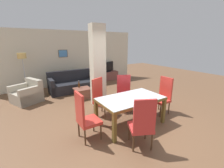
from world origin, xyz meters
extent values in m
plane|color=brown|center=(0.00, 0.00, 0.00)|extent=(18.00, 18.00, 0.00)
cube|color=beige|center=(0.00, 4.80, 1.35)|extent=(7.20, 0.06, 2.70)
cube|color=brown|center=(-0.41, 4.76, 1.60)|extent=(0.44, 0.02, 0.36)
cube|color=#4C8CCC|center=(-0.41, 4.75, 1.60)|extent=(0.40, 0.01, 0.32)
cube|color=beige|center=(-0.09, 1.66, 1.35)|extent=(0.46, 0.33, 2.70)
cube|color=brown|center=(0.00, -0.46, 0.71)|extent=(1.68, 0.06, 0.06)
cube|color=brown|center=(0.00, 0.46, 0.71)|extent=(1.68, 0.06, 0.06)
cube|color=brown|center=(-0.81, 0.00, 0.71)|extent=(0.06, 0.85, 0.06)
cube|color=brown|center=(0.81, 0.00, 0.71)|extent=(0.06, 0.85, 0.06)
cube|color=silver|center=(0.00, 0.00, 0.74)|extent=(1.66, 0.95, 0.01)
cube|color=brown|center=(-0.79, -0.44, 0.34)|extent=(0.08, 0.08, 0.68)
cube|color=brown|center=(0.79, -0.44, 0.34)|extent=(0.08, 0.08, 0.68)
cube|color=brown|center=(-0.79, 0.44, 0.34)|extent=(0.08, 0.08, 0.68)
cube|color=brown|center=(0.79, 0.44, 0.34)|extent=(0.08, 0.08, 0.68)
cube|color=red|center=(-0.38, 0.80, 0.42)|extent=(0.61, 0.61, 0.07)
cube|color=red|center=(-0.47, 0.99, 0.79)|extent=(0.42, 0.23, 0.67)
cylinder|color=#4D311E|center=(-0.13, 0.71, 0.19)|extent=(0.04, 0.04, 0.39)
cylinder|color=#4D311E|center=(-0.47, 0.55, 0.19)|extent=(0.04, 0.04, 0.39)
cylinder|color=#4D311E|center=(-0.29, 1.06, 0.19)|extent=(0.04, 0.04, 0.39)
cylinder|color=#4D311E|center=(-0.63, 0.89, 0.19)|extent=(0.04, 0.04, 0.39)
cube|color=red|center=(-0.38, -0.80, 0.42)|extent=(0.61, 0.61, 0.07)
cube|color=red|center=(-0.47, -0.98, 0.79)|extent=(0.42, 0.23, 0.67)
cylinder|color=#4D311E|center=(-0.47, -0.54, 0.19)|extent=(0.04, 0.04, 0.39)
cylinder|color=#4D311E|center=(-0.13, -0.71, 0.19)|extent=(0.04, 0.04, 0.39)
cylinder|color=#4D311E|center=(-0.63, -0.89, 0.19)|extent=(0.04, 0.04, 0.39)
cylinder|color=#4D311E|center=(-0.29, -1.05, 0.19)|extent=(0.04, 0.04, 0.39)
cube|color=red|center=(1.17, 0.00, 0.42)|extent=(0.46, 0.46, 0.07)
cube|color=red|center=(1.38, 0.00, 0.79)|extent=(0.05, 0.44, 0.67)
cylinder|color=#4D311E|center=(0.98, -0.19, 0.19)|extent=(0.04, 0.04, 0.39)
cylinder|color=#4D311E|center=(0.98, 0.19, 0.19)|extent=(0.04, 0.04, 0.39)
cylinder|color=#4D311E|center=(1.36, -0.19, 0.19)|extent=(0.04, 0.04, 0.39)
cylinder|color=#4D311E|center=(1.36, 0.19, 0.19)|extent=(0.04, 0.04, 0.39)
cube|color=red|center=(-1.18, 0.00, 0.42)|extent=(0.46, 0.46, 0.07)
cube|color=red|center=(-1.39, 0.00, 0.79)|extent=(0.05, 0.44, 0.67)
cylinder|color=#4D311E|center=(-0.99, 0.19, 0.19)|extent=(0.04, 0.04, 0.39)
cylinder|color=#4D311E|center=(-0.99, -0.19, 0.19)|extent=(0.04, 0.04, 0.39)
cylinder|color=#4D311E|center=(-1.37, 0.19, 0.19)|extent=(0.04, 0.04, 0.39)
cylinder|color=#4D311E|center=(-1.37, -0.19, 0.19)|extent=(0.04, 0.04, 0.39)
cube|color=red|center=(0.38, 0.76, 0.42)|extent=(0.62, 0.62, 0.07)
cube|color=red|center=(0.47, 0.95, 0.79)|extent=(0.41, 0.24, 0.67)
cylinder|color=#4D311E|center=(0.46, 0.51, 0.19)|extent=(0.04, 0.04, 0.39)
cylinder|color=#4D311E|center=(0.12, 0.68, 0.19)|extent=(0.04, 0.04, 0.39)
cylinder|color=#4D311E|center=(0.63, 0.85, 0.19)|extent=(0.04, 0.04, 0.39)
cylinder|color=#4D311E|center=(0.29, 1.02, 0.19)|extent=(0.04, 0.04, 0.39)
cube|color=black|center=(-0.35, 3.57, 0.21)|extent=(2.09, 0.87, 0.42)
cube|color=black|center=(-0.35, 3.91, 0.66)|extent=(2.09, 0.18, 0.49)
cube|color=black|center=(0.62, 3.57, 0.34)|extent=(0.16, 0.87, 0.69)
cube|color=black|center=(-1.32, 3.57, 0.34)|extent=(0.16, 0.87, 0.69)
cube|color=#B0A794|center=(-2.25, 3.23, 0.20)|extent=(1.14, 1.16, 0.40)
cube|color=#B0A794|center=(-1.95, 3.37, 0.61)|extent=(0.53, 0.88, 0.41)
cube|color=#B0A794|center=(-2.10, 2.89, 0.31)|extent=(0.83, 0.48, 0.63)
cube|color=#B0A794|center=(-2.40, 3.56, 0.31)|extent=(0.83, 0.48, 0.63)
cube|color=brown|center=(-0.34, 2.55, 0.37)|extent=(0.64, 0.56, 0.04)
cube|color=brown|center=(-0.34, 2.55, 0.17)|extent=(0.56, 0.48, 0.35)
cylinder|color=#4C2D14|center=(-0.42, 2.72, 0.49)|extent=(0.06, 0.06, 0.21)
cylinder|color=#4C2D14|center=(-0.42, 2.72, 0.63)|extent=(0.02, 0.02, 0.07)
cylinder|color=#B7B7BC|center=(-0.42, 2.72, 0.67)|extent=(0.03, 0.03, 0.01)
cube|color=brown|center=(2.00, 4.52, 0.24)|extent=(1.16, 0.40, 0.49)
cube|color=black|center=(2.00, 4.52, 0.50)|extent=(0.41, 0.31, 0.03)
cube|color=black|center=(2.00, 4.52, 0.79)|extent=(0.87, 0.35, 0.54)
cylinder|color=#B7B7BC|center=(-2.17, 4.32, 0.01)|extent=(0.30, 0.30, 0.02)
cylinder|color=#B7B7BC|center=(-2.17, 4.32, 0.76)|extent=(0.04, 0.04, 1.48)
cylinder|color=#E5BC66|center=(-2.17, 4.32, 1.61)|extent=(0.33, 0.33, 0.22)
camera|label=1|loc=(-2.36, -2.82, 2.13)|focal=24.00mm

